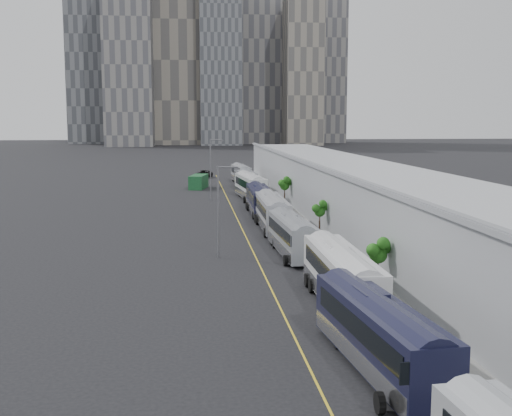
{
  "coord_description": "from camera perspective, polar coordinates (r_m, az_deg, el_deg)",
  "views": [
    {
      "loc": [
        -7.26,
        -8.2,
        12.22
      ],
      "look_at": [
        -0.38,
        58.51,
        3.0
      ],
      "focal_mm": 45.0,
      "sensor_mm": 36.0,
      "label": 1
    }
  ],
  "objects": [
    {
      "name": "street_lamp_far",
      "position": [
        97.42,
        -3.96,
        3.79
      ],
      "size": [
        2.04,
        0.22,
        9.38
      ],
      "color": "#59595E",
      "rests_on": "ground"
    },
    {
      "name": "tree_3",
      "position": [
        91.34,
        2.57,
        2.1
      ],
      "size": [
        1.37,
        1.37,
        3.86
      ],
      "color": "black",
      "rests_on": "ground"
    },
    {
      "name": "skyline",
      "position": [
        334.63,
        -5.26,
        14.43
      ],
      "size": [
        145.0,
        64.0,
        120.0
      ],
      "color": "slate",
      "rests_on": "ground"
    },
    {
      "name": "bus_8",
      "position": [
        125.58,
        -1.34,
        2.94
      ],
      "size": [
        3.16,
        12.44,
        3.6
      ],
      "rotation": [
        0.0,
        0.0,
        0.05
      ],
      "color": "#9698A0",
      "rests_on": "ground"
    },
    {
      "name": "suv",
      "position": [
        137.18,
        -4.71,
        3.03
      ],
      "size": [
        4.48,
        6.31,
        1.6
      ],
      "primitive_type": "imported",
      "rotation": [
        0.0,
        0.0,
        -0.36
      ],
      "color": "black",
      "rests_on": "ground"
    },
    {
      "name": "tree_1",
      "position": [
        47.05,
        10.8,
        -3.89
      ],
      "size": [
        1.33,
        1.33,
        3.49
      ],
      "color": "black",
      "rests_on": "ground"
    },
    {
      "name": "bus_4",
      "position": [
        71.9,
        1.44,
        -0.64
      ],
      "size": [
        2.95,
        13.3,
        3.88
      ],
      "rotation": [
        0.0,
        0.0,
        -0.01
      ],
      "color": "#9C9EA6",
      "rests_on": "ground"
    },
    {
      "name": "lane_line",
      "position": [
        64.62,
        -0.67,
        -3.06
      ],
      "size": [
        0.12,
        160.0,
        0.02
      ],
      "primitive_type": "cube",
      "color": "gold",
      "rests_on": "ground"
    },
    {
      "name": "bus_6",
      "position": [
        99.63,
        -0.5,
        1.75
      ],
      "size": [
        3.87,
        13.67,
        3.94
      ],
      "rotation": [
        0.0,
        0.0,
        0.09
      ],
      "color": "silver",
      "rests_on": "ground"
    },
    {
      "name": "bus_5",
      "position": [
        83.92,
        0.33,
        0.53
      ],
      "size": [
        2.84,
        12.73,
        3.71
      ],
      "rotation": [
        0.0,
        0.0,
        -0.01
      ],
      "color": "#171834",
      "rests_on": "ground"
    },
    {
      "name": "bus_3",
      "position": [
        58.55,
        3.19,
        -2.72
      ],
      "size": [
        2.96,
        12.33,
        3.58
      ],
      "rotation": [
        0.0,
        0.0,
        0.04
      ],
      "color": "gray",
      "rests_on": "ground"
    },
    {
      "name": "shipping_container",
      "position": [
        115.8,
        -5.13,
        2.34
      ],
      "size": [
        3.73,
        7.16,
        2.42
      ],
      "primitive_type": "cube",
      "rotation": [
        0.0,
        0.0,
        -0.2
      ],
      "color": "#154523",
      "rests_on": "ground"
    },
    {
      "name": "tree_2",
      "position": [
        67.54,
        5.69,
        -0.23
      ],
      "size": [
        1.15,
        1.15,
        3.45
      ],
      "color": "black",
      "rests_on": "ground"
    },
    {
      "name": "bus_7",
      "position": [
        112.67,
        -0.93,
        2.38
      ],
      "size": [
        3.14,
        12.52,
        3.63
      ],
      "rotation": [
        0.0,
        0.0,
        0.05
      ],
      "color": "gray",
      "rests_on": "ground"
    },
    {
      "name": "depot",
      "position": [
        66.93,
        11.78,
        0.19
      ],
      "size": [
        12.45,
        160.4,
        7.2
      ],
      "color": "gray",
      "rests_on": "ground"
    },
    {
      "name": "bus_1",
      "position": [
        32.48,
        10.82,
        -11.48
      ],
      "size": [
        3.7,
        12.82,
        3.7
      ],
      "rotation": [
        0.0,
        0.0,
        0.09
      ],
      "color": "black",
      "rests_on": "ground"
    },
    {
      "name": "street_lamp_near",
      "position": [
        56.78,
        -3.18,
        0.29
      ],
      "size": [
        2.04,
        0.22,
        8.22
      ],
      "color": "#59595E",
      "rests_on": "ground"
    },
    {
      "name": "bus_2",
      "position": [
        42.87,
        7.59,
        -6.51
      ],
      "size": [
        2.98,
        13.41,
        3.92
      ],
      "rotation": [
        0.0,
        0.0,
        -0.01
      ],
      "color": "silver",
      "rests_on": "ground"
    },
    {
      "name": "sidewalk",
      "position": [
        66.38,
        8.41,
        -2.81
      ],
      "size": [
        10.0,
        170.0,
        0.12
      ],
      "primitive_type": "cube",
      "color": "gray",
      "rests_on": "ground"
    }
  ]
}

